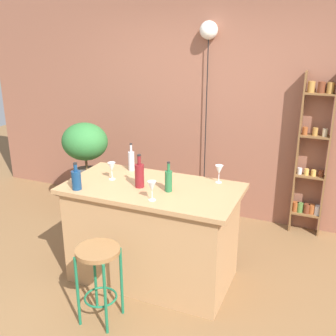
# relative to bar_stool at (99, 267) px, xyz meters

# --- Properties ---
(ground) EXTENTS (12.00, 12.00, 0.00)m
(ground) POSITION_rel_bar_stool_xyz_m (0.14, 0.40, -0.49)
(ground) COLOR brown
(back_wall) EXTENTS (6.40, 0.10, 2.80)m
(back_wall) POSITION_rel_bar_stool_xyz_m (0.14, 2.35, 0.91)
(back_wall) COLOR #8C5642
(back_wall) RESTS_ON ground
(kitchen_counter) EXTENTS (1.56, 0.82, 0.93)m
(kitchen_counter) POSITION_rel_bar_stool_xyz_m (0.14, 0.70, -0.02)
(kitchen_counter) COLOR tan
(kitchen_counter) RESTS_ON ground
(bar_stool) EXTENTS (0.35, 0.35, 0.65)m
(bar_stool) POSITION_rel_bar_stool_xyz_m (0.00, 0.00, 0.00)
(bar_stool) COLOR #196642
(bar_stool) RESTS_ON ground
(spice_shelf) EXTENTS (0.34, 0.14, 1.84)m
(spice_shelf) POSITION_rel_bar_stool_xyz_m (1.38, 2.21, 0.42)
(spice_shelf) COLOR brown
(spice_shelf) RESTS_ON ground
(plant_stool) EXTENTS (0.30, 0.30, 0.39)m
(plant_stool) POSITION_rel_bar_stool_xyz_m (-1.16, 1.60, -0.30)
(plant_stool) COLOR #2D2823
(plant_stool) RESTS_ON ground
(potted_plant) EXTENTS (0.56, 0.51, 0.81)m
(potted_plant) POSITION_rel_bar_stool_xyz_m (-1.16, 1.60, 0.41)
(potted_plant) COLOR #514C47
(potted_plant) RESTS_ON plant_stool
(bottle_wine_red) EXTENTS (0.08, 0.08, 0.30)m
(bottle_wine_red) POSITION_rel_bar_stool_xyz_m (0.04, 0.65, 0.55)
(bottle_wine_red) COLOR maroon
(bottle_wine_red) RESTS_ON kitchen_counter
(bottle_vinegar) EXTENTS (0.06, 0.06, 0.27)m
(bottle_vinegar) POSITION_rel_bar_stool_xyz_m (0.32, 0.66, 0.54)
(bottle_vinegar) COLOR #236638
(bottle_vinegar) RESTS_ON kitchen_counter
(bottle_spirits_clear) EXTENTS (0.06, 0.06, 0.27)m
(bottle_spirits_clear) POSITION_rel_bar_stool_xyz_m (-0.23, 1.01, 0.54)
(bottle_spirits_clear) COLOR #B2B2B7
(bottle_spirits_clear) RESTS_ON kitchen_counter
(bottle_olive_oil) EXTENTS (0.08, 0.08, 0.24)m
(bottle_olive_oil) POSITION_rel_bar_stool_xyz_m (-0.44, 0.39, 0.53)
(bottle_olive_oil) COLOR navy
(bottle_olive_oil) RESTS_ON kitchen_counter
(wine_glass_left) EXTENTS (0.07, 0.07, 0.16)m
(wine_glass_left) POSITION_rel_bar_stool_xyz_m (0.27, 0.43, 0.56)
(wine_glass_left) COLOR silver
(wine_glass_left) RESTS_ON kitchen_counter
(wine_glass_center) EXTENTS (0.07, 0.07, 0.16)m
(wine_glass_center) POSITION_rel_bar_stool_xyz_m (0.66, 1.03, 0.56)
(wine_glass_center) COLOR silver
(wine_glass_center) RESTS_ON kitchen_counter
(wine_glass_right) EXTENTS (0.07, 0.07, 0.16)m
(wine_glass_right) POSITION_rel_bar_stool_xyz_m (-0.28, 0.72, 0.56)
(wine_glass_right) COLOR silver
(wine_glass_right) RESTS_ON kitchen_counter
(pendant_globe_light) EXTENTS (0.21, 0.21, 2.33)m
(pendant_globe_light) POSITION_rel_bar_stool_xyz_m (0.14, 2.24, 1.70)
(pendant_globe_light) COLOR black
(pendant_globe_light) RESTS_ON ground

